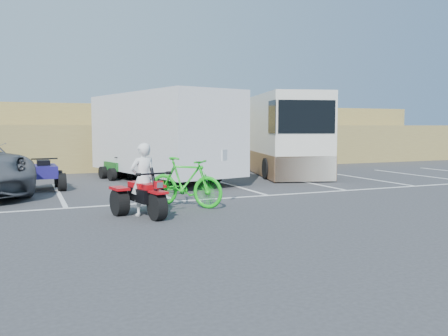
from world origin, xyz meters
name	(u,v)px	position (x,y,z in m)	size (l,w,h in m)	color
ground	(209,218)	(0.00, 0.00, 0.00)	(100.00, 100.00, 0.00)	#363638
parking_stripes	(187,191)	(0.87, 4.07, 0.00)	(28.00, 5.16, 0.01)	white
grass_embankment	(100,137)	(0.00, 15.48, 1.42)	(40.00, 8.50, 3.10)	olive
red_trike_atv	(147,216)	(-1.18, 0.67, 0.00)	(1.15, 1.53, 1.00)	#AE090F
rider	(143,179)	(-1.21, 0.81, 0.79)	(0.58, 0.38, 1.58)	white
green_dirt_bike	(185,182)	(-0.03, 1.51, 0.60)	(0.56, 1.99, 1.20)	#14BF19
cargo_trailer	(162,134)	(0.98, 7.20, 1.67)	(4.14, 7.05, 3.09)	silver
rv_motorhome	(275,140)	(6.42, 8.74, 1.36)	(4.39, 8.99, 3.14)	silver
quad_atv_blue	(44,190)	(-3.05, 6.13, 0.00)	(1.17, 1.56, 1.02)	navy
quad_atv_green	(118,179)	(-0.43, 8.30, 0.00)	(0.98, 1.31, 0.86)	#15601E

